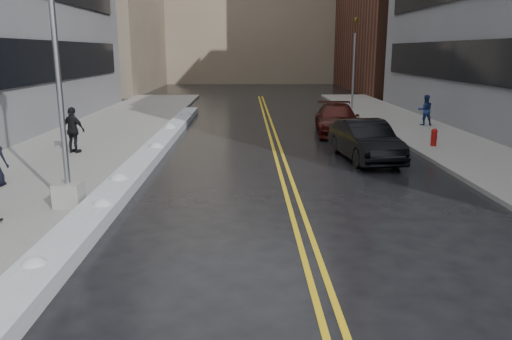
{
  "coord_description": "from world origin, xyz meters",
  "views": [
    {
      "loc": [
        1.22,
        -10.26,
        4.0
      ],
      "look_at": [
        1.44,
        1.01,
        1.3
      ],
      "focal_mm": 35.0,
      "sensor_mm": 36.0,
      "label": 1
    }
  ],
  "objects_px": {
    "fire_hydrant": "(434,136)",
    "traffic_signal": "(354,60)",
    "pedestrian_d": "(73,130)",
    "lamppost": "(61,112)",
    "car_black": "(365,140)",
    "pedestrian_east": "(425,110)",
    "car_maroon": "(337,119)"
  },
  "relations": [
    {
      "from": "fire_hydrant",
      "to": "traffic_signal",
      "type": "relative_size",
      "value": 0.12
    },
    {
      "from": "traffic_signal",
      "to": "pedestrian_d",
      "type": "relative_size",
      "value": 3.39
    },
    {
      "from": "lamppost",
      "to": "car_black",
      "type": "bearing_deg",
      "value": 33.72
    },
    {
      "from": "traffic_signal",
      "to": "pedestrian_east",
      "type": "bearing_deg",
      "value": -74.86
    },
    {
      "from": "pedestrian_east",
      "to": "car_black",
      "type": "xyz_separation_m",
      "value": [
        -5.03,
        -7.94,
        -0.2
      ]
    },
    {
      "from": "pedestrian_d",
      "to": "car_maroon",
      "type": "xyz_separation_m",
      "value": [
        11.12,
        5.2,
        -0.31
      ]
    },
    {
      "from": "pedestrian_east",
      "to": "lamppost",
      "type": "bearing_deg",
      "value": 49.45
    },
    {
      "from": "traffic_signal",
      "to": "car_maroon",
      "type": "xyz_separation_m",
      "value": [
        -2.82,
        -9.94,
        -2.68
      ]
    },
    {
      "from": "traffic_signal",
      "to": "car_black",
      "type": "bearing_deg",
      "value": -100.07
    },
    {
      "from": "car_black",
      "to": "pedestrian_d",
      "type": "bearing_deg",
      "value": 168.74
    },
    {
      "from": "traffic_signal",
      "to": "car_maroon",
      "type": "distance_m",
      "value": 10.68
    },
    {
      "from": "lamppost",
      "to": "fire_hydrant",
      "type": "relative_size",
      "value": 10.45
    },
    {
      "from": "fire_hydrant",
      "to": "car_black",
      "type": "relative_size",
      "value": 0.16
    },
    {
      "from": "lamppost",
      "to": "traffic_signal",
      "type": "bearing_deg",
      "value": 61.79
    },
    {
      "from": "fire_hydrant",
      "to": "pedestrian_east",
      "type": "xyz_separation_m",
      "value": [
        1.69,
        5.92,
        0.4
      ]
    },
    {
      "from": "car_maroon",
      "to": "pedestrian_east",
      "type": "bearing_deg",
      "value": 25.65
    },
    {
      "from": "lamppost",
      "to": "car_maroon",
      "type": "height_order",
      "value": "lamppost"
    },
    {
      "from": "fire_hydrant",
      "to": "pedestrian_d",
      "type": "bearing_deg",
      "value": -175.47
    },
    {
      "from": "pedestrian_d",
      "to": "fire_hydrant",
      "type": "bearing_deg",
      "value": -153.21
    },
    {
      "from": "pedestrian_east",
      "to": "car_black",
      "type": "height_order",
      "value": "pedestrian_east"
    },
    {
      "from": "car_black",
      "to": "car_maroon",
      "type": "xyz_separation_m",
      "value": [
        0.03,
        6.08,
        -0.02
      ]
    },
    {
      "from": "pedestrian_d",
      "to": "car_black",
      "type": "relative_size",
      "value": 0.39
    },
    {
      "from": "traffic_signal",
      "to": "pedestrian_d",
      "type": "bearing_deg",
      "value": -132.63
    },
    {
      "from": "fire_hydrant",
      "to": "car_black",
      "type": "distance_m",
      "value": 3.91
    },
    {
      "from": "car_black",
      "to": "car_maroon",
      "type": "relative_size",
      "value": 0.91
    },
    {
      "from": "pedestrian_d",
      "to": "pedestrian_east",
      "type": "relative_size",
      "value": 1.11
    },
    {
      "from": "fire_hydrant",
      "to": "traffic_signal",
      "type": "distance_m",
      "value": 14.3
    },
    {
      "from": "fire_hydrant",
      "to": "pedestrian_east",
      "type": "relative_size",
      "value": 0.46
    },
    {
      "from": "car_black",
      "to": "car_maroon",
      "type": "distance_m",
      "value": 6.08
    },
    {
      "from": "pedestrian_east",
      "to": "pedestrian_d",
      "type": "bearing_deg",
      "value": 28.25
    },
    {
      "from": "traffic_signal",
      "to": "pedestrian_d",
      "type": "height_order",
      "value": "traffic_signal"
    },
    {
      "from": "fire_hydrant",
      "to": "car_maroon",
      "type": "height_order",
      "value": "car_maroon"
    }
  ]
}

